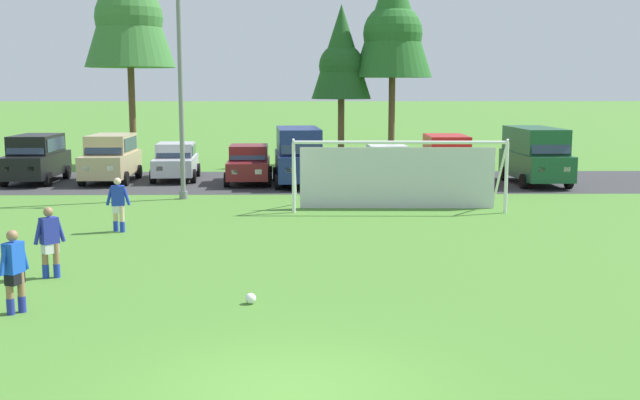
# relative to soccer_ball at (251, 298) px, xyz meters

# --- Properties ---
(ground_plane) EXTENTS (400.00, 400.00, 0.00)m
(ground_plane) POSITION_rel_soccer_ball_xyz_m (0.83, 10.43, -0.11)
(ground_plane) COLOR #477A2D
(parking_lot_strip) EXTENTS (52.00, 8.40, 0.01)m
(parking_lot_strip) POSITION_rel_soccer_ball_xyz_m (0.83, 19.94, -0.11)
(parking_lot_strip) COLOR #333335
(parking_lot_strip) RESTS_ON ground
(soccer_ball) EXTENTS (0.22, 0.22, 0.22)m
(soccer_ball) POSITION_rel_soccer_ball_xyz_m (0.00, 0.00, 0.00)
(soccer_ball) COLOR white
(soccer_ball) RESTS_ON ground
(soccer_goal) EXTENTS (7.47, 2.15, 2.57)m
(soccer_goal) POSITION_rel_soccer_ball_xyz_m (4.38, 11.94, 1.18)
(soccer_goal) COLOR white
(soccer_goal) RESTS_ON ground
(player_striker_near) EXTENTS (0.75, 0.30, 1.64)m
(player_striker_near) POSITION_rel_soccer_ball_xyz_m (-4.51, 7.82, 0.71)
(player_striker_near) COLOR beige
(player_striker_near) RESTS_ON ground
(player_midfield_center) EXTENTS (0.63, 0.53, 1.64)m
(player_midfield_center) POSITION_rel_soccer_ball_xyz_m (-4.72, 2.21, 0.71)
(player_midfield_center) COLOR #936B4C
(player_midfield_center) RESTS_ON ground
(player_defender_far) EXTENTS (0.38, 0.70, 1.64)m
(player_defender_far) POSITION_rel_soccer_ball_xyz_m (-4.48, -0.57, 0.71)
(player_defender_far) COLOR #936B4C
(player_defender_far) RESTS_ON ground
(parked_car_slot_far_left) EXTENTS (2.20, 4.63, 2.16)m
(parked_car_slot_far_left) POSITION_rel_soccer_ball_xyz_m (-11.13, 19.91, 1.00)
(parked_car_slot_far_left) COLOR black
(parked_car_slot_far_left) RESTS_ON ground
(parked_car_slot_left) EXTENTS (2.18, 4.62, 2.16)m
(parked_car_slot_left) POSITION_rel_soccer_ball_xyz_m (-7.78, 20.08, 1.00)
(parked_car_slot_left) COLOR tan
(parked_car_slot_left) RESTS_ON ground
(parked_car_slot_center_left) EXTENTS (2.24, 4.31, 1.72)m
(parked_car_slot_center_left) POSITION_rel_soccer_ball_xyz_m (-4.95, 20.80, 0.77)
(parked_car_slot_center_left) COLOR #B2B2BC
(parked_car_slot_center_left) RESTS_ON ground
(parked_car_slot_center) EXTENTS (2.13, 4.25, 1.72)m
(parked_car_slot_center) POSITION_rel_soccer_ball_xyz_m (-1.44, 19.45, 0.77)
(parked_car_slot_center) COLOR maroon
(parked_car_slot_center) RESTS_ON ground
(parked_car_slot_center_right) EXTENTS (2.44, 4.92, 2.52)m
(parked_car_slot_center_right) POSITION_rel_soccer_ball_xyz_m (0.80, 18.91, 1.23)
(parked_car_slot_center_right) COLOR navy
(parked_car_slot_center_right) RESTS_ON ground
(parked_car_slot_right) EXTENTS (2.15, 4.26, 1.72)m
(parked_car_slot_right) POSITION_rel_soccer_ball_xyz_m (4.80, 19.51, 0.77)
(parked_car_slot_right) COLOR silver
(parked_car_slot_right) RESTS_ON ground
(parked_car_slot_far_right) EXTENTS (2.21, 4.64, 2.16)m
(parked_car_slot_far_right) POSITION_rel_soccer_ball_xyz_m (7.48, 19.33, 1.00)
(parked_car_slot_far_right) COLOR red
(parked_car_slot_far_right) RESTS_ON ground
(parked_car_slot_end) EXTENTS (2.31, 4.86, 2.52)m
(parked_car_slot_end) POSITION_rel_soccer_ball_xyz_m (11.38, 18.92, 1.23)
(parked_car_slot_end) COLOR #194C2D
(parked_car_slot_end) RESTS_ON ground
(tree_left_edge) EXTENTS (4.82, 4.82, 12.85)m
(tree_left_edge) POSITION_rel_soccer_ball_xyz_m (-8.33, 27.18, 8.73)
(tree_left_edge) COLOR brown
(tree_left_edge) RESTS_ON ground
(tree_mid_left) EXTENTS (3.29, 3.29, 8.77)m
(tree_mid_left) POSITION_rel_soccer_ball_xyz_m (3.09, 27.64, 5.91)
(tree_mid_left) COLOR brown
(tree_mid_left) RESTS_ON ground
(tree_center_back) EXTENTS (4.34, 4.34, 11.58)m
(tree_center_back) POSITION_rel_soccer_ball_xyz_m (5.90, 27.67, 7.85)
(tree_center_back) COLOR brown
(tree_center_back) RESTS_ON ground
(street_lamp) EXTENTS (2.00, 0.32, 8.40)m
(street_lamp) POSITION_rel_soccer_ball_xyz_m (-3.49, 14.64, 4.23)
(street_lamp) COLOR slate
(street_lamp) RESTS_ON ground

